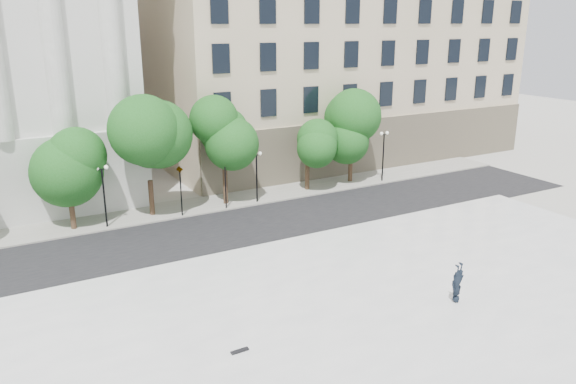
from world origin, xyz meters
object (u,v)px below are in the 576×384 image
person_lying (456,297)px  skateboard (240,351)px  traffic_light_west (179,166)px  traffic_light_east (225,162)px

person_lying → skateboard: 10.91m
traffic_light_west → skateboard: (-3.83, -18.28, -3.28)m
traffic_light_west → skateboard: 18.96m
person_lying → traffic_light_east: bearing=88.5°
traffic_light_east → person_lying: bearing=-79.4°
traffic_light_west → traffic_light_east: bearing=-0.0°
traffic_light_west → traffic_light_east: size_ratio=1.04×
person_lying → skateboard: size_ratio=2.57×
person_lying → skateboard: (-10.85, 1.16, -0.23)m
person_lying → traffic_light_west: bearing=97.8°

